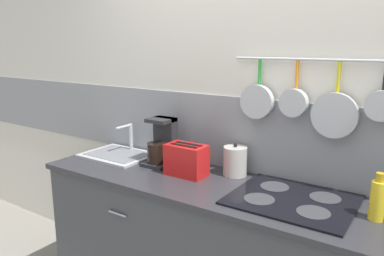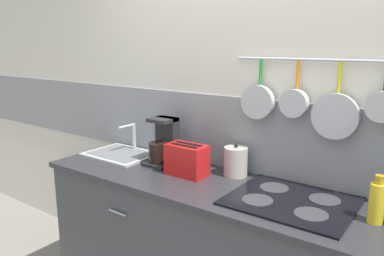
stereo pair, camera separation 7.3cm
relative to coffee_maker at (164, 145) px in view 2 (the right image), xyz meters
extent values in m
cube|color=silver|center=(0.64, 0.21, 0.23)|extent=(7.20, 0.06, 2.60)
cube|color=gray|center=(0.64, 0.21, 0.11)|extent=(7.20, 0.07, 0.48)
cylinder|color=#B7BABF|center=(1.11, 0.16, 0.59)|extent=(1.28, 0.02, 0.02)
cylinder|color=green|center=(0.62, 0.16, 0.51)|extent=(0.02, 0.02, 0.14)
cylinder|color=#B7BABF|center=(0.62, 0.13, 0.33)|extent=(0.20, 0.05, 0.20)
cylinder|color=orange|center=(0.84, 0.16, 0.50)|extent=(0.02, 0.02, 0.15)
cylinder|color=#B7BABF|center=(0.84, 0.13, 0.35)|extent=(0.16, 0.06, 0.16)
cylinder|color=gold|center=(1.07, 0.16, 0.50)|extent=(0.02, 0.02, 0.16)
cylinder|color=#B7BABF|center=(1.07, 0.14, 0.30)|extent=(0.24, 0.04, 0.24)
cylinder|color=#B7BABF|center=(1.29, 0.13, 0.37)|extent=(0.15, 0.06, 0.15)
cylinder|color=slate|center=(0.00, -0.44, -0.33)|extent=(0.14, 0.01, 0.01)
cube|color=#2D2D33|center=(0.64, -0.14, -0.15)|extent=(2.63, 0.62, 0.03)
cube|color=#B7BABF|center=(-0.38, -0.04, -0.12)|extent=(0.49, 0.38, 0.01)
cube|color=slate|center=(-0.38, -0.04, -0.12)|extent=(0.42, 0.30, 0.00)
cylinder|color=#B7BABF|center=(-0.38, 0.11, -0.02)|extent=(0.03, 0.03, 0.22)
cylinder|color=#B7BABF|center=(-0.38, 0.03, 0.07)|extent=(0.02, 0.15, 0.02)
cube|color=#262628|center=(0.00, -0.03, -0.12)|extent=(0.18, 0.21, 0.02)
cube|color=#262628|center=(0.00, 0.04, 0.03)|extent=(0.16, 0.07, 0.32)
cylinder|color=black|center=(0.00, -0.05, -0.04)|extent=(0.13, 0.13, 0.13)
cube|color=#262628|center=(0.00, -0.01, 0.17)|extent=(0.16, 0.16, 0.02)
cube|color=red|center=(0.26, -0.09, -0.04)|extent=(0.25, 0.15, 0.19)
cube|color=black|center=(0.26, -0.12, 0.06)|extent=(0.19, 0.03, 0.00)
cube|color=black|center=(0.26, -0.06, 0.06)|extent=(0.19, 0.03, 0.00)
cube|color=black|center=(0.13, -0.09, 0.00)|extent=(0.02, 0.02, 0.02)
cylinder|color=beige|center=(0.51, 0.08, -0.04)|extent=(0.15, 0.15, 0.18)
sphere|color=black|center=(0.51, 0.08, 0.06)|extent=(0.02, 0.02, 0.02)
cube|color=black|center=(0.95, -0.10, -0.13)|extent=(0.62, 0.52, 0.01)
cylinder|color=#38383D|center=(0.81, -0.21, -0.12)|extent=(0.16, 0.16, 0.00)
cylinder|color=#38383D|center=(1.09, -0.21, -0.12)|extent=(0.16, 0.16, 0.00)
cylinder|color=#38383D|center=(0.81, 0.00, -0.12)|extent=(0.16, 0.16, 0.00)
cylinder|color=#38383D|center=(1.09, 0.00, -0.12)|extent=(0.16, 0.16, 0.00)
cylinder|color=yellow|center=(1.34, -0.09, -0.04)|extent=(0.07, 0.07, 0.19)
cylinder|color=#B28C19|center=(1.34, -0.09, 0.08)|extent=(0.04, 0.04, 0.04)
camera|label=1|loc=(1.53, -1.91, 0.67)|focal=35.00mm
camera|label=2|loc=(1.59, -1.87, 0.67)|focal=35.00mm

